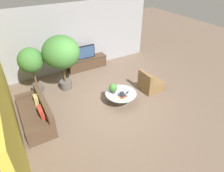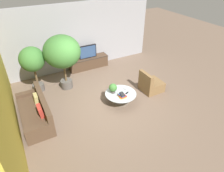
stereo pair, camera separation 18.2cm
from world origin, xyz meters
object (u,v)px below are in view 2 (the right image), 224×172
Objects in this scene: television at (88,52)px; potted_palm_corner at (62,53)px; potted_plant_tabletop at (113,88)px; coffee_table at (121,96)px; media_console at (88,63)px; armchair_wicker at (151,85)px; couch_by_wall at (36,113)px; potted_palm_tall at (32,61)px.

television is 2.01m from potted_palm_corner.
potted_palm_corner is 6.18× the size of potted_plant_tabletop.
coffee_table is at bearing -90.33° from television.
media_console reaches higher than coffee_table.
television is at bearing 25.56° from armchair_wicker.
potted_plant_tabletop is at bearing 82.88° from couch_by_wall.
media_console is 3.91m from couch_by_wall.
television is 0.45× the size of potted_palm_tall.
potted_palm_tall is 3.18m from potted_plant_tabletop.
couch_by_wall reaches higher than potted_plant_tabletop.
armchair_wicker is at bearing -2.90° from potted_plant_tabletop.
media_console is 0.90× the size of couch_by_wall.
coffee_table is at bearing 93.95° from armchair_wicker.
television reaches higher than armchair_wicker.
potted_plant_tabletop is (1.23, -1.74, -0.96)m from potted_palm_corner.
television reaches higher than potted_plant_tabletop.
coffee_table is 3.54m from potted_palm_tall.
potted_plant_tabletop is at bearing -94.72° from media_console.
potted_palm_corner is at bearing 125.12° from potted_plant_tabletop.
potted_plant_tabletop is at bearing -42.25° from potted_palm_tall.
couch_by_wall is at bearing 172.88° from potted_plant_tabletop.
armchair_wicker is at bearing -64.44° from television.
couch_by_wall is 2.06m from potted_palm_tall.
television is at bearing 85.28° from potted_plant_tabletop.
potted_palm_corner is (-2.90, 1.83, 1.28)m from armchair_wicker.
potted_palm_tall is at bearing -161.89° from television.
coffee_table is 0.62× the size of potted_palm_tall.
potted_palm_corner reaches higher than potted_plant_tabletop.
couch_by_wall is 2.47× the size of armchair_wicker.
media_console is at bearing 18.14° from potted_palm_tall.
television is at bearing -90.00° from media_console.
potted_palm_tall is (-2.53, -0.83, 1.02)m from media_console.
media_console is 2.22× the size of armchair_wicker.
coffee_table is at bearing -42.04° from potted_palm_tall.
couch_by_wall is at bearing -138.88° from television.
media_console is at bearing 38.53° from potted_palm_corner.
armchair_wicker is 4.64m from potted_palm_tall.
potted_palm_tall is at bearing 137.96° from coffee_table.
potted_palm_corner is (-1.47, -1.17, 1.27)m from media_console.
potted_palm_corner reaches higher than media_console.
coffee_table is 1.45m from armchair_wicker.
potted_plant_tabletop is (2.71, -0.34, 0.31)m from couch_by_wall.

